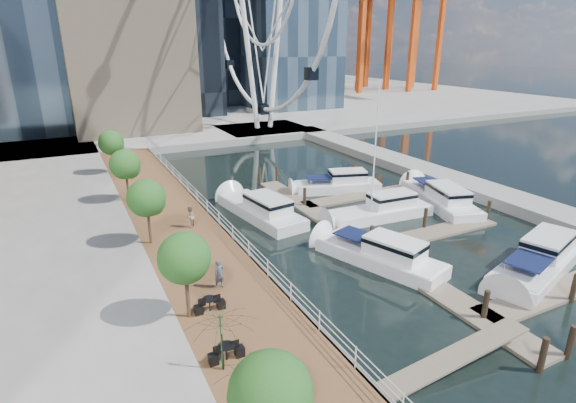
{
  "coord_description": "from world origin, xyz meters",
  "views": [
    {
      "loc": [
        -15.73,
        -15.73,
        14.08
      ],
      "look_at": [
        -1.54,
        12.37,
        3.0
      ],
      "focal_mm": 28.0,
      "sensor_mm": 36.0,
      "label": 1
    }
  ],
  "objects": [
    {
      "name": "pedestrian_far",
      "position": [
        -10.16,
        33.3,
        1.84
      ],
      "size": [
        1.02,
        0.53,
        1.67
      ],
      "primitive_type": "imported",
      "rotation": [
        0.0,
        0.0,
        3.02
      ],
      "color": "#394047",
      "rests_on": "boardwalk"
    },
    {
      "name": "boardwalk",
      "position": [
        -9.0,
        15.0,
        0.5
      ],
      "size": [
        6.0,
        60.0,
        1.0
      ],
      "primitive_type": "cube",
      "color": "brown",
      "rests_on": "ground"
    },
    {
      "name": "ground",
      "position": [
        0.0,
        0.0,
        0.0
      ],
      "size": [
        520.0,
        520.0,
        0.0
      ],
      "primitive_type": "plane",
      "color": "black",
      "rests_on": "ground"
    },
    {
      "name": "yacht_foreground",
      "position": [
        10.85,
        0.38,
        0.0
      ],
      "size": [
        11.67,
        6.3,
        2.15
      ],
      "primitive_type": null,
      "rotation": [
        0.0,
        0.0,
        1.88
      ],
      "color": "silver",
      "rests_on": "ground"
    },
    {
      "name": "floating_docks",
      "position": [
        7.97,
        9.98,
        0.49
      ],
      "size": [
        16.0,
        34.0,
        2.6
      ],
      "color": "#6D6051",
      "rests_on": "ground"
    },
    {
      "name": "land_far",
      "position": [
        0.0,
        102.0,
        0.5
      ],
      "size": [
        200.0,
        114.0,
        1.0
      ],
      "primitive_type": "cube",
      "color": "gray",
      "rests_on": "ground"
    },
    {
      "name": "breakwater",
      "position": [
        20.0,
        20.0,
        0.5
      ],
      "size": [
        4.0,
        60.0,
        1.0
      ],
      "primitive_type": "cube",
      "color": "gray",
      "rests_on": "ground"
    },
    {
      "name": "railing",
      "position": [
        -6.1,
        15.0,
        1.52
      ],
      "size": [
        0.1,
        60.0,
        1.05
      ],
      "primitive_type": null,
      "color": "white",
      "rests_on": "boardwalk"
    },
    {
      "name": "seawall",
      "position": [
        -6.0,
        15.0,
        0.5
      ],
      "size": [
        0.25,
        60.0,
        1.0
      ],
      "primitive_type": "cube",
      "color": "#595954",
      "rests_on": "ground"
    },
    {
      "name": "pedestrian_near",
      "position": [
        -9.07,
        6.05,
        1.85
      ],
      "size": [
        0.68,
        0.5,
        1.69
      ],
      "primitive_type": "imported",
      "rotation": [
        0.0,
        0.0,
        0.17
      ],
      "color": "#4B5464",
      "rests_on": "boardwalk"
    },
    {
      "name": "moored_yachts",
      "position": [
        6.81,
        11.44,
        0.0
      ],
      "size": [
        21.39,
        34.91,
        11.5
      ],
      "color": "white",
      "rests_on": "ground"
    },
    {
      "name": "port_cranes",
      "position": [
        67.67,
        95.67,
        20.0
      ],
      "size": [
        40.0,
        52.0,
        38.0
      ],
      "color": "#D84C14",
      "rests_on": "ground"
    },
    {
      "name": "pier",
      "position": [
        14.0,
        52.0,
        0.5
      ],
      "size": [
        14.0,
        12.0,
        1.0
      ],
      "primitive_type": "cube",
      "color": "gray",
      "rests_on": "ground"
    },
    {
      "name": "pedestrian_mid",
      "position": [
        -8.2,
        15.54,
        1.85
      ],
      "size": [
        1.01,
        1.05,
        1.71
      ],
      "primitive_type": "imported",
      "rotation": [
        0.0,
        0.0,
        -2.18
      ],
      "color": "gray",
      "rests_on": "boardwalk"
    },
    {
      "name": "cafe_tables",
      "position": [
        -10.4,
        -2.0,
        1.37
      ],
      "size": [
        2.5,
        13.7,
        0.74
      ],
      "color": "black",
      "rests_on": "ground"
    },
    {
      "name": "street_trees",
      "position": [
        -11.4,
        14.0,
        4.29
      ],
      "size": [
        2.6,
        42.6,
        4.6
      ],
      "color": "#3F2B1C",
      "rests_on": "ground"
    }
  ]
}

